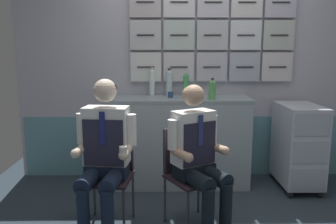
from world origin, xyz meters
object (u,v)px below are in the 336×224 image
at_px(folding_chair_right, 188,165).
at_px(crew_member_right, 199,153).
at_px(folding_chair_left, 110,165).
at_px(crew_member_left, 104,150).
at_px(water_bottle_tall, 169,83).
at_px(paper_cup_tan, 197,94).
at_px(service_trolley, 298,144).

bearing_deg(folding_chair_right, crew_member_right, -60.43).
xyz_separation_m(folding_chair_left, crew_member_right, (0.75, -0.16, 0.15)).
distance_m(crew_member_left, water_bottle_tall, 1.39).
bearing_deg(folding_chair_left, water_bottle_tall, 62.88).
relative_size(folding_chair_left, water_bottle_tall, 2.74).
relative_size(crew_member_right, paper_cup_tan, 16.73).
height_order(water_bottle_tall, paper_cup_tan, water_bottle_tall).
distance_m(crew_member_left, paper_cup_tan, 1.40).
bearing_deg(crew_member_left, folding_chair_left, 83.35).
distance_m(folding_chair_left, folding_chair_right, 0.67).
height_order(folding_chair_left, crew_member_right, crew_member_right).
bearing_deg(crew_member_right, folding_chair_right, 119.57).
height_order(crew_member_right, paper_cup_tan, crew_member_right).
xyz_separation_m(folding_chair_right, paper_cup_tan, (0.16, 0.92, 0.51)).
bearing_deg(water_bottle_tall, crew_member_left, -114.69).
bearing_deg(folding_chair_left, service_trolley, 20.66).
relative_size(crew_member_right, water_bottle_tall, 3.99).
bearing_deg(paper_cup_tan, crew_member_left, -128.92).
bearing_deg(crew_member_left, crew_member_right, 0.03).
bearing_deg(crew_member_right, water_bottle_tall, 100.48).
bearing_deg(paper_cup_tan, service_trolley, -8.96).
height_order(crew_member_right, water_bottle_tall, water_bottle_tall).
bearing_deg(folding_chair_right, crew_member_left, -168.42).
bearing_deg(water_bottle_tall, crew_member_right, -79.52).
bearing_deg(paper_cup_tan, folding_chair_right, -100.04).
relative_size(service_trolley, folding_chair_right, 1.10).
height_order(folding_chair_right, crew_member_right, crew_member_right).
distance_m(folding_chair_right, crew_member_right, 0.22).
xyz_separation_m(water_bottle_tall, paper_cup_tan, (0.30, -0.14, -0.11)).
bearing_deg(crew_member_right, crew_member_left, -179.97).
relative_size(service_trolley, folding_chair_left, 1.10).
relative_size(service_trolley, paper_cup_tan, 12.60).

